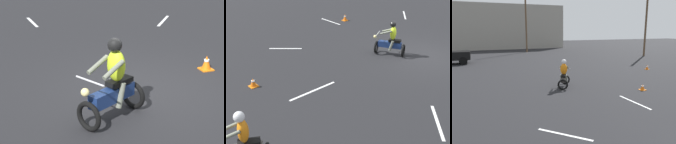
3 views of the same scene
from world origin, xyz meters
The scene contains 5 objects.
ground_plane centered at (0.00, 0.00, 0.00)m, with size 120.00×120.00×0.00m, color black.
motorcycle_rider_foreground centered at (1.09, 1.05, 0.73)m, with size 1.52×1.19×1.66m.
traffic_cone_mid_left centered at (-2.06, -0.62, 0.18)m, with size 0.32×0.32×0.38m.
lane_stripe_sw centered at (-3.21, -5.36, 0.00)m, with size 0.10×1.52×0.01m, color silver.
lane_stripe_s centered at (1.24, -6.80, 0.00)m, with size 0.10×1.37×0.01m, color silver.
Camera 1 is at (3.80, 8.30, 4.05)m, focal length 70.00 mm.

